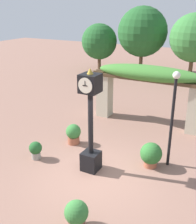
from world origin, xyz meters
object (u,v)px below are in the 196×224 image
pedestal_clock (91,124)px  potted_plant_near_right (76,214)px  potted_plant_near_left (36,149)px  lamp_post (173,109)px  potted_plant_far_left (151,154)px  potted_plant_far_right (73,133)px

pedestal_clock → potted_plant_near_right: (0.98, -2.47, -1.30)m
potted_plant_near_left → pedestal_clock: bearing=8.7°
potted_plant_near_right → lamp_post: size_ratio=0.23×
lamp_post → pedestal_clock: bearing=-145.3°
pedestal_clock → lamp_post: pedestal_clock is taller
potted_plant_near_left → potted_plant_far_left: potted_plant_far_left is taller
potted_plant_near_left → potted_plant_far_right: potted_plant_far_right is taller
potted_plant_far_left → lamp_post: bearing=38.8°
pedestal_clock → potted_plant_near_left: size_ratio=5.28×
potted_plant_far_right → lamp_post: 4.13m
potted_plant_near_right → lamp_post: lamp_post is taller
lamp_post → potted_plant_far_left: bearing=-141.2°
potted_plant_near_right → potted_plant_far_right: (-2.55, 3.80, 0.04)m
pedestal_clock → potted_plant_near_right: bearing=-68.3°
potted_plant_far_left → potted_plant_far_right: potted_plant_far_left is taller
potted_plant_near_left → potted_plant_far_left: size_ratio=0.75×
potted_plant_far_left → potted_plant_far_right: 3.29m
pedestal_clock → potted_plant_near_left: bearing=-171.3°
lamp_post → potted_plant_near_right: bearing=-107.1°
pedestal_clock → potted_plant_far_right: size_ratio=4.25×
potted_plant_near_right → potted_plant_far_right: potted_plant_far_right is taller
pedestal_clock → potted_plant_near_right: pedestal_clock is taller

